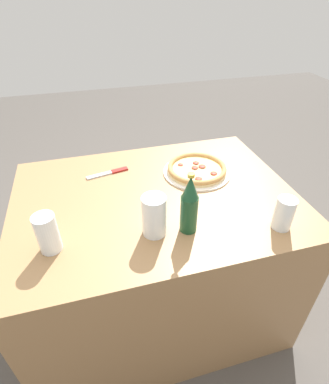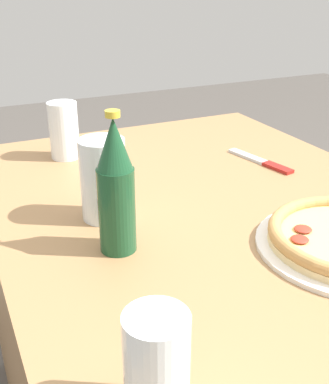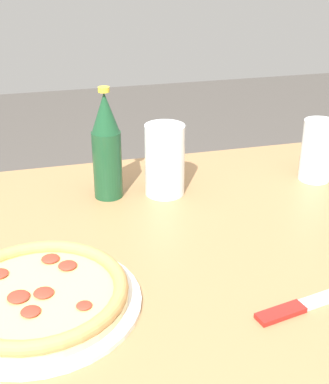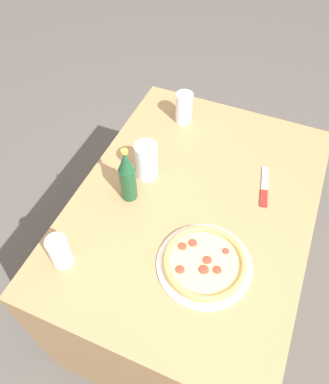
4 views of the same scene
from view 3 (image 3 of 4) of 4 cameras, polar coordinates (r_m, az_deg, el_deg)
name	(u,v)px [view 3 (image 3 of 4)]	position (r m, az deg, el deg)	size (l,w,h in m)	color
pizza_veggie	(38,295)	(0.83, -13.32, -10.68)	(0.31, 0.31, 0.04)	silver
glass_iced_tea	(165,164)	(1.13, 0.03, 3.00)	(0.08, 0.08, 0.15)	white
glass_lemonade	(317,153)	(1.24, 15.95, 4.04)	(0.07, 0.07, 0.14)	white
beer_bottle	(107,147)	(1.10, -6.20, 4.80)	(0.06, 0.06, 0.24)	#194728
knife	(307,304)	(0.84, 14.96, -11.48)	(0.19, 0.06, 0.01)	maroon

